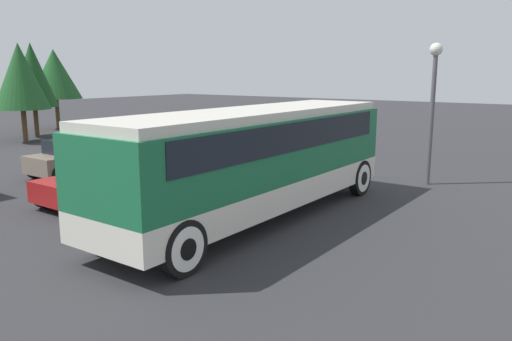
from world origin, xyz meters
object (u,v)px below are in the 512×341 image
parked_car_mid (108,178)px  lamp_post (433,91)px  parked_car_far (81,157)px  tour_bus (258,153)px

parked_car_mid → lamp_post: (8.23, -7.36, 2.61)m
parked_car_mid → parked_car_far: 4.63m
parked_car_mid → lamp_post: bearing=-41.8°
tour_bus → lamp_post: (7.03, -2.46, 1.49)m
parked_car_mid → lamp_post: 11.35m
parked_car_far → tour_bus: bearing=-94.8°
tour_bus → parked_car_far: size_ratio=2.57×
lamp_post → parked_car_mid: bearing=138.2°
tour_bus → parked_car_far: 9.20m
parked_car_mid → parked_car_far: (1.96, 4.20, 0.02)m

